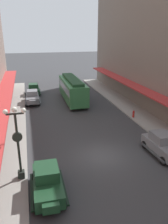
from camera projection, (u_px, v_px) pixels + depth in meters
name	position (u px, v px, depth m)	size (l,w,h in m)	color
ground_plane	(102.00, 156.00, 18.52)	(200.00, 200.00, 0.00)	#38383A
sidewalk_left	(7.00, 168.00, 16.74)	(3.00, 60.00, 0.15)	#99968E
parked_car_0	(47.00, 181.00, 13.93)	(2.19, 4.28, 1.84)	#193D23
parked_car_1	(33.00, 97.00, 31.99)	(2.24, 4.30, 1.84)	slate
parked_car_2	(162.00, 144.00, 18.50)	(2.26, 4.30, 1.84)	slate
parked_car_3	(34.00, 89.00, 36.38)	(2.26, 4.30, 1.84)	#193D23
streetcar	(72.00, 89.00, 32.52)	(2.58, 9.62, 3.46)	#33723F
lamp_post_with_clock	(18.00, 141.00, 14.65)	(1.42, 0.44, 5.16)	black
fire_hydrant	(133.00, 114.00, 26.45)	(0.24, 0.24, 0.82)	#B21E19
pedestrian_0	(5.00, 117.00, 24.34)	(0.36, 0.24, 1.64)	#4C4238
pedestrian_1	(3.00, 120.00, 23.44)	(0.36, 0.28, 1.67)	slate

